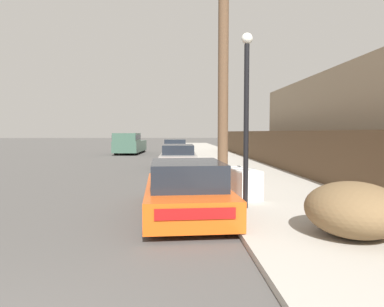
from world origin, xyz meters
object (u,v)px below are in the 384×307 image
Objects in this scene: pickup_truck at (129,144)px; utility_pole at (223,62)px; parked_sports_car_red at (186,190)px; car_parked_far at (174,148)px; discarded_fridge at (240,183)px; brush_pile at (354,209)px; street_lamp at (246,106)px; car_parked_mid at (178,157)px.

pickup_truck is 18.27m from utility_pole.
parked_sports_car_red is 0.98× the size of car_parked_far.
car_parked_far is at bearing 82.35° from discarded_fridge.
car_parked_far is 21.48m from brush_pile.
pickup_truck reaches higher than parked_sports_car_red.
street_lamp is at bearing 1.45° from parked_sports_car_red.
parked_sports_car_red is 6.83m from utility_pole.
street_lamp reaches higher than brush_pile.
brush_pile is (7.00, -24.43, -0.32)m from pickup_truck.
car_parked_mid is 12.33m from pickup_truck.
discarded_fridge is 0.40× the size of street_lamp.
discarded_fridge is 0.37× the size of parked_sports_car_red.
street_lamp is (1.67, -18.94, 1.90)m from car_parked_far.
parked_sports_car_red is at bearing -91.00° from car_parked_far.
pickup_truck is at bearing 139.35° from car_parked_far.
car_parked_far is (-0.20, 8.45, 0.04)m from car_parked_mid.
car_parked_far is 1.12× the size of street_lamp.
car_parked_mid is 13.13m from brush_pile.
parked_sports_car_red reaches higher than discarded_fridge.
discarded_fridge is at bearing -78.92° from car_parked_mid.
parked_sports_car_red is at bearing -176.00° from street_lamp.
utility_pole reaches higher than street_lamp.
discarded_fridge is 21.47m from pickup_truck.
utility_pole reaches higher than car_parked_mid.
brush_pile is at bearing 109.68° from pickup_truck.
discarded_fridge is 5.53m from utility_pole.
street_lamp is at bearing 107.90° from pickup_truck.
street_lamp is at bearing -81.16° from car_parked_mid.
car_parked_far is at bearing 97.72° from utility_pole.
street_lamp is at bearing -110.05° from discarded_fridge.
pickup_truck reaches higher than discarded_fridge.
parked_sports_car_red reaches higher than car_parked_mid.
utility_pole is (5.79, -16.93, 3.67)m from pickup_truck.
car_parked_far is 5.06m from pickup_truck.
street_lamp reaches higher than car_parked_mid.
discarded_fridge is 2.49m from street_lamp.
utility_pole is (1.87, -13.76, 3.95)m from car_parked_far.
parked_sports_car_red is 2.60× the size of brush_pile.
utility_pole is (0.03, 3.74, 4.08)m from discarded_fridge.
car_parked_mid is 0.81× the size of pickup_truck.
pickup_truck is (-5.76, 20.68, 0.41)m from discarded_fridge.
pickup_truck is at bearing 98.09° from parked_sports_car_red.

